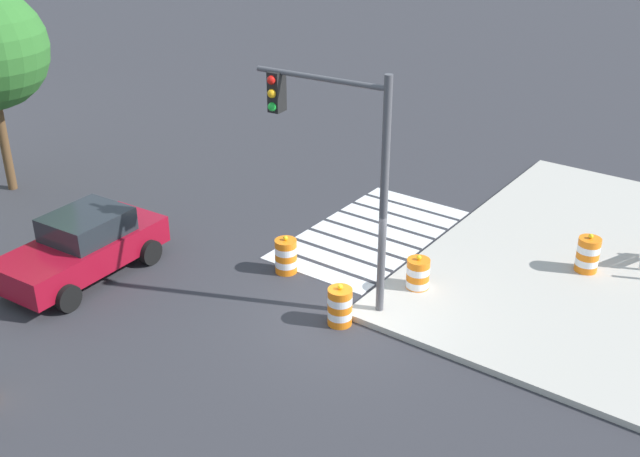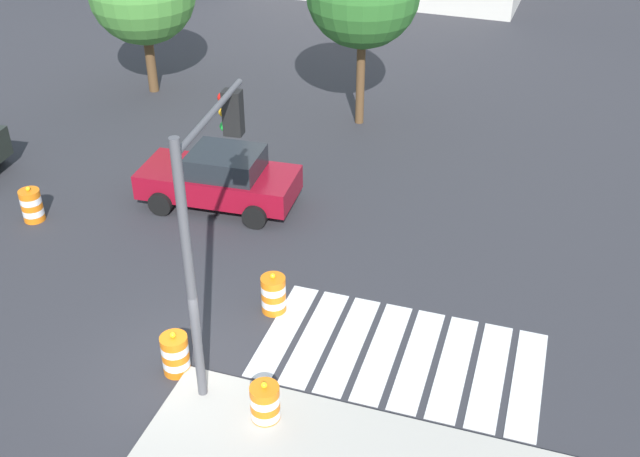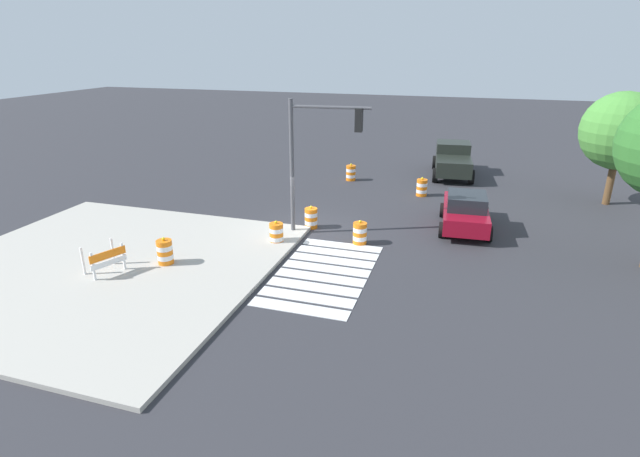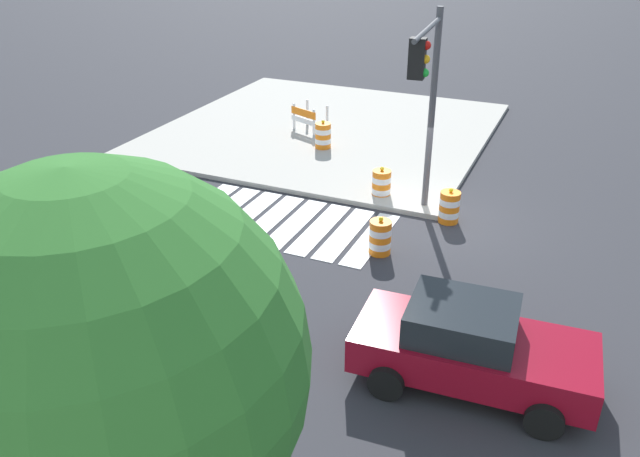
{
  "view_description": "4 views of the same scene",
  "coord_description": "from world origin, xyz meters",
  "px_view_note": "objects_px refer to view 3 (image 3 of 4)",
  "views": [
    {
      "loc": [
        -12.29,
        -8.27,
        9.56
      ],
      "look_at": [
        1.93,
        2.06,
        0.93
      ],
      "focal_mm": 42.71,
      "sensor_mm": 36.0,
      "label": 1
    },
    {
      "loc": [
        6.1,
        -10.11,
        10.82
      ],
      "look_at": [
        1.72,
        3.36,
        1.78
      ],
      "focal_mm": 42.5,
      "sensor_mm": 36.0,
      "label": 2
    },
    {
      "loc": [
        19.12,
        6.39,
        7.68
      ],
      "look_at": [
        1.35,
        0.84,
        0.63
      ],
      "focal_mm": 27.59,
      "sensor_mm": 36.0,
      "label": 3
    },
    {
      "loc": [
        -3.42,
        16.08,
        8.0
      ],
      "look_at": [
        2.27,
        3.14,
        0.77
      ],
      "focal_mm": 35.95,
      "sensor_mm": 36.0,
      "label": 4
    }
  ],
  "objects_px": {
    "sports_car": "(465,211)",
    "traffic_barrel_crosswalk_end": "(311,218)",
    "traffic_barrel_near_corner": "(351,173)",
    "street_tree_streetside_mid": "(621,131)",
    "traffic_barrel_on_sidewalk": "(165,252)",
    "construction_barricade": "(106,258)",
    "traffic_barrel_far_curb": "(422,188)",
    "pickup_truck": "(453,159)",
    "traffic_barrel_median_near": "(360,233)",
    "traffic_barrel_median_far": "(276,234)",
    "traffic_light_pole": "(319,144)"
  },
  "relations": [
    {
      "from": "sports_car",
      "to": "traffic_barrel_crosswalk_end",
      "type": "relative_size",
      "value": 4.31
    },
    {
      "from": "traffic_barrel_near_corner",
      "to": "traffic_barrel_crosswalk_end",
      "type": "distance_m",
      "value": 8.34
    },
    {
      "from": "sports_car",
      "to": "street_tree_streetside_mid",
      "type": "xyz_separation_m",
      "value": [
        -5.82,
        6.78,
        2.88
      ]
    },
    {
      "from": "traffic_barrel_on_sidewalk",
      "to": "construction_barricade",
      "type": "relative_size",
      "value": 0.71
    },
    {
      "from": "traffic_barrel_far_curb",
      "to": "traffic_barrel_on_sidewalk",
      "type": "relative_size",
      "value": 1.0
    },
    {
      "from": "pickup_truck",
      "to": "construction_barricade",
      "type": "distance_m",
      "value": 21.16
    },
    {
      "from": "traffic_barrel_on_sidewalk",
      "to": "pickup_truck",
      "type": "bearing_deg",
      "value": 151.68
    },
    {
      "from": "pickup_truck",
      "to": "traffic_barrel_on_sidewalk",
      "type": "relative_size",
      "value": 5.2
    },
    {
      "from": "traffic_barrel_median_near",
      "to": "traffic_barrel_median_far",
      "type": "height_order",
      "value": "same"
    },
    {
      "from": "traffic_barrel_median_far",
      "to": "traffic_barrel_far_curb",
      "type": "bearing_deg",
      "value": 150.63
    },
    {
      "from": "traffic_barrel_crosswalk_end",
      "to": "traffic_barrel_on_sidewalk",
      "type": "xyz_separation_m",
      "value": [
        5.46,
        -3.77,
        0.15
      ]
    },
    {
      "from": "traffic_barrel_far_curb",
      "to": "construction_barricade",
      "type": "distance_m",
      "value": 16.14
    },
    {
      "from": "construction_barricade",
      "to": "street_tree_streetside_mid",
      "type": "distance_m",
      "value": 23.67
    },
    {
      "from": "traffic_barrel_crosswalk_end",
      "to": "street_tree_streetside_mid",
      "type": "bearing_deg",
      "value": 120.24
    },
    {
      "from": "sports_car",
      "to": "traffic_barrel_crosswalk_end",
      "type": "distance_m",
      "value": 6.75
    },
    {
      "from": "pickup_truck",
      "to": "traffic_barrel_median_far",
      "type": "relative_size",
      "value": 5.2
    },
    {
      "from": "traffic_barrel_near_corner",
      "to": "construction_barricade",
      "type": "height_order",
      "value": "construction_barricade"
    },
    {
      "from": "traffic_barrel_on_sidewalk",
      "to": "traffic_light_pole",
      "type": "height_order",
      "value": "traffic_light_pole"
    },
    {
      "from": "traffic_barrel_crosswalk_end",
      "to": "traffic_barrel_near_corner",
      "type": "bearing_deg",
      "value": -178.17
    },
    {
      "from": "construction_barricade",
      "to": "traffic_light_pole",
      "type": "bearing_deg",
      "value": 136.06
    },
    {
      "from": "traffic_barrel_far_curb",
      "to": "traffic_light_pole",
      "type": "bearing_deg",
      "value": -26.29
    },
    {
      "from": "traffic_barrel_far_curb",
      "to": "traffic_light_pole",
      "type": "xyz_separation_m",
      "value": [
        7.12,
        -3.51,
        3.46
      ]
    },
    {
      "from": "traffic_barrel_on_sidewalk",
      "to": "street_tree_streetside_mid",
      "type": "height_order",
      "value": "street_tree_streetside_mid"
    },
    {
      "from": "pickup_truck",
      "to": "traffic_barrel_median_near",
      "type": "height_order",
      "value": "pickup_truck"
    },
    {
      "from": "traffic_barrel_far_curb",
      "to": "street_tree_streetside_mid",
      "type": "xyz_separation_m",
      "value": [
        -1.34,
        9.13,
        3.24
      ]
    },
    {
      "from": "traffic_barrel_on_sidewalk",
      "to": "street_tree_streetside_mid",
      "type": "relative_size",
      "value": 0.18
    },
    {
      "from": "traffic_barrel_median_far",
      "to": "construction_barricade",
      "type": "bearing_deg",
      "value": -44.67
    },
    {
      "from": "sports_car",
      "to": "traffic_barrel_crosswalk_end",
      "type": "bearing_deg",
      "value": -73.6
    },
    {
      "from": "traffic_barrel_far_curb",
      "to": "street_tree_streetside_mid",
      "type": "relative_size",
      "value": 0.18
    },
    {
      "from": "traffic_barrel_median_near",
      "to": "traffic_light_pole",
      "type": "distance_m",
      "value": 3.96
    },
    {
      "from": "sports_car",
      "to": "traffic_barrel_near_corner",
      "type": "relative_size",
      "value": 4.31
    },
    {
      "from": "pickup_truck",
      "to": "traffic_barrel_near_corner",
      "type": "distance_m",
      "value": 6.52
    },
    {
      "from": "traffic_barrel_on_sidewalk",
      "to": "street_tree_streetside_mid",
      "type": "bearing_deg",
      "value": 127.76
    },
    {
      "from": "traffic_light_pole",
      "to": "construction_barricade",
      "type": "bearing_deg",
      "value": -43.94
    },
    {
      "from": "traffic_barrel_on_sidewalk",
      "to": "street_tree_streetside_mid",
      "type": "distance_m",
      "value": 21.74
    },
    {
      "from": "traffic_barrel_on_sidewalk",
      "to": "traffic_light_pole",
      "type": "bearing_deg",
      "value": 137.26
    },
    {
      "from": "traffic_barrel_median_near",
      "to": "traffic_barrel_median_far",
      "type": "distance_m",
      "value": 3.38
    },
    {
      "from": "traffic_barrel_near_corner",
      "to": "traffic_barrel_crosswalk_end",
      "type": "relative_size",
      "value": 1.0
    },
    {
      "from": "traffic_light_pole",
      "to": "street_tree_streetside_mid",
      "type": "distance_m",
      "value": 15.21
    },
    {
      "from": "construction_barricade",
      "to": "street_tree_streetside_mid",
      "type": "bearing_deg",
      "value": 128.13
    },
    {
      "from": "traffic_barrel_near_corner",
      "to": "traffic_barrel_median_far",
      "type": "relative_size",
      "value": 1.0
    },
    {
      "from": "pickup_truck",
      "to": "traffic_light_pole",
      "type": "distance_m",
      "value": 13.49
    },
    {
      "from": "traffic_barrel_far_curb",
      "to": "traffic_barrel_median_near",
      "type": "bearing_deg",
      "value": -12.25
    },
    {
      "from": "sports_car",
      "to": "traffic_barrel_on_sidewalk",
      "type": "height_order",
      "value": "sports_car"
    },
    {
      "from": "traffic_barrel_far_curb",
      "to": "traffic_barrel_median_far",
      "type": "bearing_deg",
      "value": -29.37
    },
    {
      "from": "traffic_barrel_near_corner",
      "to": "street_tree_streetside_mid",
      "type": "xyz_separation_m",
      "value": [
        0.61,
        13.51,
        3.24
      ]
    },
    {
      "from": "pickup_truck",
      "to": "traffic_barrel_on_sidewalk",
      "type": "distance_m",
      "value": 19.3
    },
    {
      "from": "sports_car",
      "to": "traffic_barrel_median_far",
      "type": "height_order",
      "value": "sports_car"
    },
    {
      "from": "traffic_barrel_crosswalk_end",
      "to": "traffic_barrel_far_curb",
      "type": "bearing_deg",
      "value": 147.2
    },
    {
      "from": "traffic_barrel_near_corner",
      "to": "traffic_barrel_on_sidewalk",
      "type": "height_order",
      "value": "traffic_barrel_on_sidewalk"
    }
  ]
}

